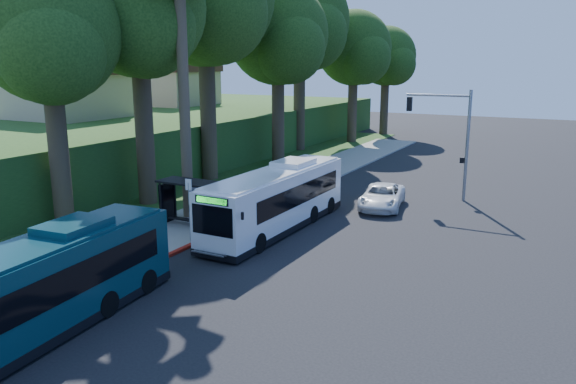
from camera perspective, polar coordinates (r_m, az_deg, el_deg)
The scene contains 18 objects.
ground at distance 29.60m, azimuth 4.51°, elevation -3.95°, with size 140.00×140.00×0.00m, color black.
sidewalk at distance 33.02m, azimuth -7.21°, elevation -2.11°, with size 4.50×70.00×0.12m, color gray.
red_curb at distance 28.61m, azimuth -8.00°, elevation -4.51°, with size 0.25×30.00×0.13m, color maroon.
grass_verge at distance 40.23m, azimuth -9.81°, elevation 0.51°, with size 8.00×70.00×0.06m, color #234719.
bus_shelter at distance 30.35m, azimuth -10.31°, elevation -0.17°, with size 3.20×1.51×2.55m.
stop_sign_pole at distance 27.54m, azimuth -10.01°, elevation -0.92°, with size 0.35×0.06×3.17m.
traffic_signal_pole at distance 37.02m, azimuth 16.28°, elevation 6.00°, with size 4.10×0.30×7.00m.
hillside_backdrop at distance 55.94m, azimuth -14.49°, elevation 6.28°, with size 24.00×60.00×8.80m.
tree_0 at distance 35.16m, azimuth -14.91°, elevation 16.82°, with size 8.40×8.00×15.70m.
tree_1 at distance 42.11m, azimuth -8.35°, elevation 18.50°, with size 10.50×10.00×18.26m.
tree_2 at distance 47.94m, azimuth -0.94°, elevation 15.25°, with size 8.82×8.40×15.12m.
tree_3 at distance 56.02m, azimuth 1.29°, elevation 16.48°, with size 10.08×9.60×17.28m.
tree_4 at distance 62.25m, azimuth 6.78°, elevation 13.97°, with size 8.40×8.00×14.14m.
tree_5 at distance 69.45m, azimuth 9.99°, elevation 13.14°, with size 7.35×7.00×12.86m.
tree_6 at distance 31.28m, azimuth -23.09°, elevation 14.01°, with size 7.56×7.20×13.74m.
white_bus at distance 29.46m, azimuth -1.07°, elevation -0.62°, with size 2.55×11.51×3.42m.
teal_bus at distance 19.82m, azimuth -24.11°, elevation -8.84°, with size 3.37×11.40×3.35m.
pickup at distance 34.48m, azimuth 9.54°, elevation -0.43°, with size 2.33×5.05×1.40m, color white.
Camera 1 is at (11.09, -26.05, 8.64)m, focal length 35.00 mm.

